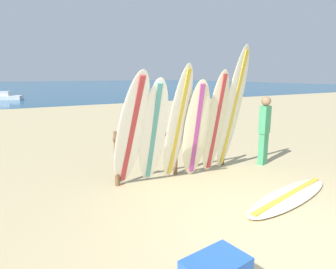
% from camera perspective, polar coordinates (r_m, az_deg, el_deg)
% --- Properties ---
extents(ground_plane, '(120.00, 120.00, 0.00)m').
position_cam_1_polar(ground_plane, '(4.18, 23.21, -18.57)').
color(ground_plane, tan).
extents(ocean_water, '(120.00, 80.00, 0.01)m').
position_cam_1_polar(ocean_water, '(60.17, -27.86, 8.28)').
color(ocean_water, navy).
rests_on(ocean_water, ground).
extents(surfboard_rack, '(2.64, 0.09, 1.03)m').
position_cam_1_polar(surfboard_rack, '(6.00, 1.45, -1.71)').
color(surfboard_rack, brown).
rests_on(surfboard_rack, ground).
extents(surfboard_leaning_far_left, '(0.55, 1.08, 2.13)m').
position_cam_1_polar(surfboard_leaning_far_left, '(5.03, -7.21, 0.34)').
color(surfboard_leaning_far_left, white).
rests_on(surfboard_leaning_far_left, ground).
extents(surfboard_leaning_left, '(0.66, 1.08, 2.01)m').
position_cam_1_polar(surfboard_leaning_left, '(5.19, -2.92, 0.07)').
color(surfboard_leaning_left, white).
rests_on(surfboard_leaning_left, ground).
extents(surfboard_leaning_center_left, '(0.57, 0.74, 2.25)m').
position_cam_1_polar(surfboard_leaning_center_left, '(5.52, 1.89, 2.02)').
color(surfboard_leaning_center_left, white).
rests_on(surfboard_leaning_center_left, ground).
extents(surfboard_leaning_center, '(0.60, 0.61, 1.96)m').
position_cam_1_polar(surfboard_leaning_center, '(5.73, 5.49, 0.90)').
color(surfboard_leaning_center, beige).
rests_on(surfboard_leaning_center, ground).
extents(surfboard_leaning_center_right, '(0.52, 0.55, 2.15)m').
position_cam_1_polar(surfboard_leaning_center_right, '(6.02, 9.21, 2.21)').
color(surfboard_leaning_center_right, beige).
rests_on(surfboard_leaning_center_right, ground).
extents(surfboard_leaning_right, '(0.62, 0.73, 2.62)m').
position_cam_1_polar(surfboard_leaning_right, '(6.29, 12.37, 4.69)').
color(surfboard_leaning_right, silver).
rests_on(surfboard_leaning_right, ground).
extents(surfboard_lying_on_sand, '(2.47, 1.03, 0.08)m').
position_cam_1_polar(surfboard_lying_on_sand, '(5.44, 22.48, -10.95)').
color(surfboard_lying_on_sand, beige).
rests_on(surfboard_lying_on_sand, ground).
extents(beachgoer_standing, '(0.28, 0.22, 1.56)m').
position_cam_1_polar(beachgoer_standing, '(6.98, 18.19, 1.28)').
color(beachgoer_standing, '#3F9966').
rests_on(beachgoer_standing, ground).
extents(small_boat_offshore, '(2.90, 1.87, 0.71)m').
position_cam_1_polar(small_boat_offshore, '(27.56, -29.29, 6.37)').
color(small_boat_offshore, silver).
rests_on(small_boat_offshore, ocean_water).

